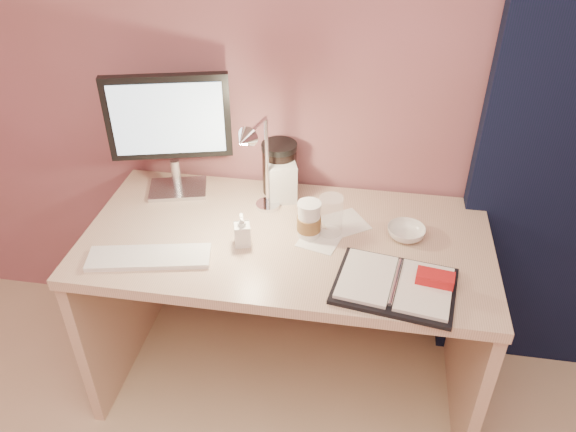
% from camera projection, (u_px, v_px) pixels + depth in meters
% --- Properties ---
extents(desk, '(1.40, 0.70, 0.73)m').
position_uv_depth(desk, '(290.00, 272.00, 2.12)').
color(desk, '#CCAC90').
rests_on(desk, ground).
extents(monitor, '(0.43, 0.21, 0.47)m').
position_uv_depth(monitor, '(169.00, 125.00, 2.02)').
color(monitor, silver).
rests_on(monitor, desk).
extents(keyboard, '(0.41, 0.20, 0.02)m').
position_uv_depth(keyboard, '(149.00, 257.00, 1.83)').
color(keyboard, silver).
rests_on(keyboard, desk).
extents(planner, '(0.40, 0.32, 0.06)m').
position_uv_depth(planner, '(398.00, 284.00, 1.71)').
color(planner, black).
rests_on(planner, desk).
extents(paper_b, '(0.16, 0.16, 0.00)m').
position_uv_depth(paper_b, '(320.00, 240.00, 1.91)').
color(paper_b, silver).
rests_on(paper_b, desk).
extents(paper_c, '(0.20, 0.20, 0.00)m').
position_uv_depth(paper_c, '(345.00, 223.00, 2.00)').
color(paper_c, silver).
rests_on(paper_c, desk).
extents(coffee_cup, '(0.08, 0.08, 0.13)m').
position_uv_depth(coffee_cup, '(309.00, 221.00, 1.90)').
color(coffee_cup, silver).
rests_on(coffee_cup, desk).
extents(clear_cup, '(0.08, 0.08, 0.14)m').
position_uv_depth(clear_cup, '(331.00, 216.00, 1.91)').
color(clear_cup, white).
rests_on(clear_cup, desk).
extents(bowl, '(0.16, 0.16, 0.04)m').
position_uv_depth(bowl, '(406.00, 233.00, 1.92)').
color(bowl, silver).
rests_on(bowl, desk).
extents(lotion_bottle, '(0.07, 0.07, 0.12)m').
position_uv_depth(lotion_bottle, '(242.00, 230.00, 1.86)').
color(lotion_bottle, silver).
rests_on(lotion_bottle, desk).
extents(dark_jar, '(0.13, 0.13, 0.18)m').
position_uv_depth(dark_jar, '(279.00, 170.00, 2.12)').
color(dark_jar, black).
rests_on(dark_jar, desk).
extents(product_box, '(0.12, 0.11, 0.15)m').
position_uv_depth(product_box, '(282.00, 182.00, 2.08)').
color(product_box, silver).
rests_on(product_box, desk).
extents(desk_lamp, '(0.13, 0.24, 0.38)m').
position_uv_depth(desk_lamp, '(268.00, 163.00, 1.87)').
color(desk_lamp, silver).
rests_on(desk_lamp, desk).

